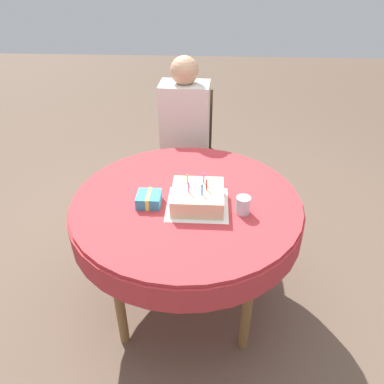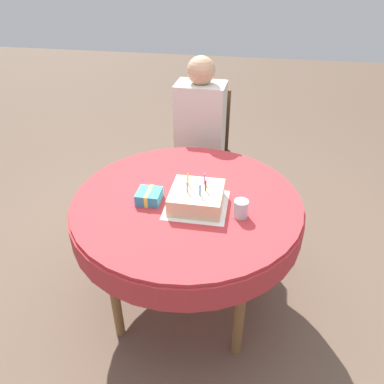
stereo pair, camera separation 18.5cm
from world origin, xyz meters
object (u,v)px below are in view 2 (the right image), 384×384
(person, at_px, (200,129))
(birthday_cake, at_px, (197,197))
(drinking_glass, at_px, (241,209))
(gift_box, at_px, (149,196))
(chair, at_px, (202,150))

(person, relative_size, birthday_cake, 4.83)
(drinking_glass, bearing_deg, birthday_cake, 166.19)
(person, distance_m, drinking_glass, 1.02)
(person, xyz_separation_m, drinking_glass, (0.35, -0.96, 0.04))
(birthday_cake, height_order, gift_box, birthday_cake)
(drinking_glass, distance_m, gift_box, 0.46)
(person, bearing_deg, birthday_cake, -79.78)
(person, xyz_separation_m, birthday_cake, (0.13, -0.90, 0.04))
(chair, distance_m, person, 0.23)
(person, bearing_deg, chair, 90.00)
(birthday_cake, bearing_deg, drinking_glass, -13.81)
(chair, bearing_deg, drinking_glass, -69.77)
(gift_box, bearing_deg, birthday_cake, 1.37)
(birthday_cake, distance_m, gift_box, 0.24)
(chair, height_order, drinking_glass, chair)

